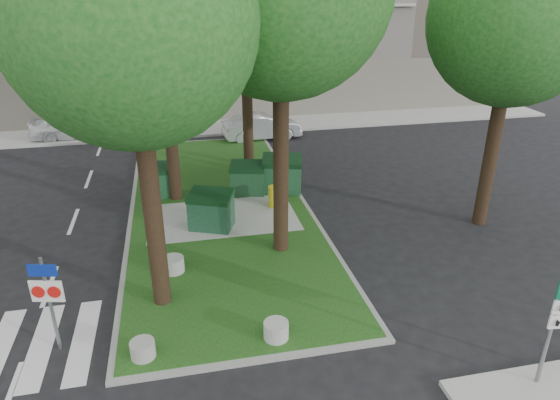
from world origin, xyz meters
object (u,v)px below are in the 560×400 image
object	(u,v)px
litter_bin	(274,196)
car_silver	(262,127)
traffic_sign_pole	(48,292)
dumpster_b	(211,210)
bollard_left	(143,349)
bollard_mid	(173,265)
car_white	(75,124)
bollard_right	(276,330)
dumpster_d	(282,174)
dumpster_c	(248,178)
dumpster_a	(161,180)
tree_street_right	(520,2)

from	to	relation	value
litter_bin	car_silver	bearing A→B (deg)	82.79
traffic_sign_pole	dumpster_b	bearing A→B (deg)	65.60
bollard_left	dumpster_b	bearing A→B (deg)	71.02
traffic_sign_pole	litter_bin	bearing A→B (deg)	58.25
bollard_mid	car_white	world-z (taller)	car_white
car_white	car_silver	size ratio (longest dim) A/B	1.09
bollard_right	traffic_sign_pole	world-z (taller)	traffic_sign_pole
dumpster_d	bollard_right	bearing A→B (deg)	-87.74
dumpster_c	bollard_mid	size ratio (longest dim) A/B	2.48
bollard_left	car_white	distance (m)	18.13
car_silver	dumpster_c	bearing A→B (deg)	159.64
car_silver	bollard_left	bearing A→B (deg)	154.72
traffic_sign_pole	car_silver	xyz separation A→B (m)	(7.26, 14.74, -0.85)
dumpster_a	traffic_sign_pole	xyz separation A→B (m)	(-2.25, -8.10, 0.80)
dumpster_b	litter_bin	world-z (taller)	dumpster_b
litter_bin	car_white	bearing A→B (deg)	127.70
dumpster_d	dumpster_b	bearing A→B (deg)	-123.16
tree_street_right	traffic_sign_pole	xyz separation A→B (m)	(-12.85, -3.76, -5.47)
tree_street_right	car_silver	world-z (taller)	tree_street_right
car_white	tree_street_right	bearing A→B (deg)	-134.66
bollard_mid	dumpster_d	bearing A→B (deg)	50.10
bollard_right	litter_bin	bearing A→B (deg)	78.71
tree_street_right	litter_bin	distance (m)	9.62
tree_street_right	dumpster_b	bearing A→B (deg)	172.05
dumpster_d	litter_bin	size ratio (longest dim) A/B	2.24
dumpster_a	car_white	bearing A→B (deg)	110.62
bollard_left	car_silver	world-z (taller)	car_silver
traffic_sign_pole	bollard_mid	bearing A→B (deg)	57.96
dumpster_b	bollard_right	xyz separation A→B (m)	(0.93, -5.82, -0.41)
dumpster_d	car_white	distance (m)	12.85
bollard_mid	dumpster_a	bearing A→B (deg)	93.24
dumpster_b	litter_bin	distance (m)	2.63
bollard_right	traffic_sign_pole	bearing A→B (deg)	170.53
tree_street_right	car_silver	bearing A→B (deg)	116.98
dumpster_d	tree_street_right	bearing A→B (deg)	-16.47
bollard_left	bollard_right	bearing A→B (deg)	0.00
bollard_left	bollard_right	world-z (taller)	bollard_right
tree_street_right	traffic_sign_pole	bearing A→B (deg)	-163.69
litter_bin	car_silver	world-z (taller)	car_silver
tree_street_right	bollard_left	size ratio (longest dim) A/B	18.78
dumpster_c	litter_bin	world-z (taller)	dumpster_c
car_white	car_silver	bearing A→B (deg)	-106.34
bollard_mid	bollard_left	bearing A→B (deg)	-102.02
dumpster_b	bollard_mid	xyz separation A→B (m)	(-1.29, -2.46, -0.40)
bollard_right	car_white	xyz separation A→B (m)	(-6.86, 17.69, 0.42)
bollard_right	car_silver	world-z (taller)	car_silver
bollard_right	dumpster_d	bearing A→B (deg)	76.70
tree_street_right	dumpster_c	world-z (taller)	tree_street_right
dumpster_a	car_silver	world-z (taller)	dumpster_a
dumpster_b	bollard_mid	size ratio (longest dim) A/B	2.74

